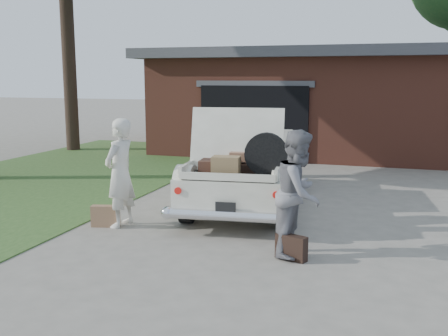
% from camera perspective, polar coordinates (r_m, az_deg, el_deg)
% --- Properties ---
extents(ground, '(90.00, 90.00, 0.00)m').
position_cam_1_polar(ground, '(7.61, -1.42, -8.94)').
color(ground, gray).
rests_on(ground, ground).
extents(grass_strip, '(6.00, 16.00, 0.02)m').
position_cam_1_polar(grass_strip, '(12.82, -20.49, -1.72)').
color(grass_strip, '#2D4C1E').
rests_on(grass_strip, ground).
extents(house, '(12.80, 7.80, 3.30)m').
position_cam_1_polar(house, '(18.33, 13.70, 7.19)').
color(house, brown).
rests_on(house, ground).
extents(sedan, '(2.39, 4.94, 1.95)m').
position_cam_1_polar(sedan, '(10.15, 2.68, -0.06)').
color(sedan, white).
rests_on(sedan, ground).
extents(woman_left, '(0.50, 0.70, 1.80)m').
position_cam_1_polar(woman_left, '(8.75, -11.25, -0.53)').
color(woman_left, beige).
rests_on(woman_left, ground).
extents(woman_right, '(0.78, 0.94, 1.75)m').
position_cam_1_polar(woman_right, '(7.28, 8.17, -2.73)').
color(woman_right, slate).
rests_on(woman_right, ground).
extents(suitcase_left, '(0.48, 0.26, 0.36)m').
position_cam_1_polar(suitcase_left, '(8.93, -12.78, -5.13)').
color(suitcase_left, '#986E4D').
rests_on(suitcase_left, ground).
extents(suitcase_right, '(0.46, 0.29, 0.34)m').
position_cam_1_polar(suitcase_right, '(7.25, 7.34, -8.56)').
color(suitcase_right, black).
rests_on(suitcase_right, ground).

